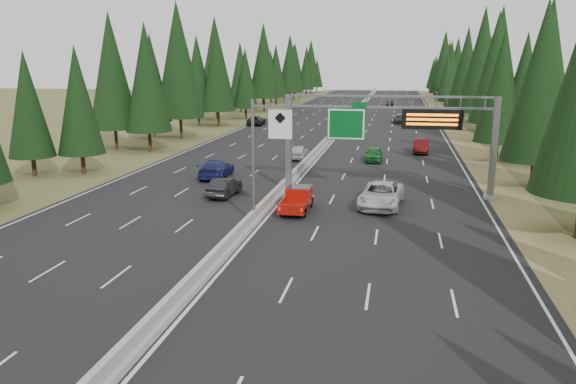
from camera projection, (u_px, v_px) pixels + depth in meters
The scene contains 19 objects.
road at pixel (340, 129), 89.36m from camera, with size 32.00×260.00×0.08m, color black.
shoulder_right at pixel (456, 131), 86.02m from camera, with size 3.60×260.00×0.06m, color olive.
shoulder_left at pixel (233, 127), 92.70m from camera, with size 3.60×260.00×0.06m, color #4A5025.
median_barrier at pixel (341, 126), 89.27m from camera, with size 0.70×260.00×0.85m.
sign_gantry at pixel (397, 130), 43.37m from camera, with size 16.75×0.98×7.80m.
hov_sign_pole at pixel (262, 153), 35.58m from camera, with size 2.80×0.50×8.00m.
tree_row_right at pixel (506, 71), 71.31m from camera, with size 11.30×239.64×18.78m.
tree_row_left at pixel (197, 69), 86.48m from camera, with size 12.02×242.68×18.87m.
silver_minivan at pixel (381, 195), 40.78m from camera, with size 2.86×6.20×1.72m, color silver.
red_pickup at pixel (298, 198), 39.84m from camera, with size 1.77×4.96×1.62m.
car_ahead_green at pixel (374, 154), 59.71m from camera, with size 1.75×4.35×1.48m, color #166224.
car_ahead_dkred at pixel (421, 146), 65.10m from camera, with size 1.68×4.81×1.59m, color #4D0B0D.
car_ahead_dkgrey at pixel (399, 119), 97.05m from camera, with size 1.90×4.68×1.36m, color black.
car_ahead_white at pixel (400, 118), 99.96m from camera, with size 2.23×4.84×1.34m, color silver.
car_ahead_far at pixel (390, 103), 135.30m from camera, with size 1.78×4.42×1.50m, color black.
car_onc_near at pixel (225, 187), 44.05m from camera, with size 1.53×4.39×1.45m, color black.
car_onc_blue at pixel (216, 169), 51.15m from camera, with size 2.28×5.62×1.63m, color navy.
car_onc_white at pixel (299, 152), 61.04m from camera, with size 1.83×4.55×1.55m, color #B2B2B2.
car_onc_far at pixel (256, 120), 94.40m from camera, with size 2.56×5.55×1.54m, color black.
Camera 1 is at (9.00, -9.27, 10.32)m, focal length 35.00 mm.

